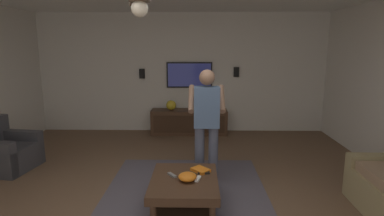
{
  "coord_description": "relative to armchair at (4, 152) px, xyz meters",
  "views": [
    {
      "loc": [
        -3.44,
        -0.35,
        1.96
      ],
      "look_at": [
        0.72,
        -0.28,
        1.13
      ],
      "focal_mm": 29.18,
      "sensor_mm": 36.0,
      "label": 1
    }
  ],
  "objects": [
    {
      "name": "area_rug",
      "position": [
        -1.03,
        -2.95,
        -0.27
      ],
      "size": [
        2.9,
        2.18,
        0.01
      ],
      "primitive_type": "cube",
      "color": "#514C56",
      "rests_on": "ground"
    },
    {
      "name": "wall_speaker_right",
      "position": [
        2.39,
        -1.84,
        1.06
      ],
      "size": [
        0.06,
        0.12,
        0.22
      ],
      "primitive_type": "cube",
      "color": "black"
    },
    {
      "name": "wall_speaker_left",
      "position": [
        2.39,
        -3.99,
        1.1
      ],
      "size": [
        0.06,
        0.12,
        0.22
      ],
      "primitive_type": "cube",
      "color": "black"
    },
    {
      "name": "wall_back_tv",
      "position": [
        2.47,
        -2.76,
        1.07
      ],
      "size": [
        0.1,
        6.73,
        2.7
      ],
      "primitive_type": "cube",
      "color": "silver",
      "rests_on": "ground"
    },
    {
      "name": "vase_round",
      "position": [
        2.12,
        -2.52,
        0.38
      ],
      "size": [
        0.22,
        0.22,
        0.22
      ],
      "primitive_type": "sphere",
      "color": "gold",
      "rests_on": "media_console"
    },
    {
      "name": "remote_black",
      "position": [
        -1.08,
        -3.19,
        0.13
      ],
      "size": [
        0.05,
        0.15,
        0.02
      ],
      "primitive_type": "cube",
      "rotation": [
        0.0,
        0.0,
        4.78
      ],
      "color": "black",
      "rests_on": "coffee_table"
    },
    {
      "name": "book",
      "position": [
        -1.0,
        -3.15,
        0.14
      ],
      "size": [
        0.27,
        0.27,
        0.04
      ],
      "primitive_type": "cube",
      "rotation": [
        0.0,
        0.0,
        3.9
      ],
      "color": "orange",
      "rests_on": "coffee_table"
    },
    {
      "name": "tv",
      "position": [
        2.37,
        -2.93,
        1.04
      ],
      "size": [
        0.05,
        1.03,
        0.58
      ],
      "rotation": [
        0.0,
        0.0,
        3.14
      ],
      "color": "black"
    },
    {
      "name": "coffee_table",
      "position": [
        -1.23,
        -2.95,
        0.02
      ],
      "size": [
        1.0,
        0.8,
        0.4
      ],
      "color": "#422B1C",
      "rests_on": "ground"
    },
    {
      "name": "remote_white",
      "position": [
        -1.26,
        -3.12,
        0.13
      ],
      "size": [
        0.16,
        0.08,
        0.02
      ],
      "primitive_type": "cube",
      "rotation": [
        0.0,
        0.0,
        6.03
      ],
      "color": "white",
      "rests_on": "coffee_table"
    },
    {
      "name": "remote_grey",
      "position": [
        -1.16,
        -2.8,
        0.13
      ],
      "size": [
        0.15,
        0.13,
        0.02
      ],
      "primitive_type": "cube",
      "rotation": [
        0.0,
        0.0,
        0.64
      ],
      "color": "slate",
      "rests_on": "coffee_table"
    },
    {
      "name": "bowl",
      "position": [
        -1.28,
        -3.0,
        0.17
      ],
      "size": [
        0.22,
        0.22,
        0.1
      ],
      "primitive_type": "ellipsoid",
      "color": "orange",
      "rests_on": "coffee_table"
    },
    {
      "name": "ground_plane",
      "position": [
        -1.28,
        -2.76,
        -0.28
      ],
      "size": [
        8.87,
        8.87,
        0.0
      ],
      "primitive_type": "plane",
      "color": "brown"
    },
    {
      "name": "ceiling_fan",
      "position": [
        -1.71,
        -2.57,
        2.09
      ],
      "size": [
        1.15,
        1.21,
        0.46
      ],
      "color": "#4C3828"
    },
    {
      "name": "media_console",
      "position": [
        2.13,
        -2.93,
        -0.0
      ],
      "size": [
        0.45,
        1.7,
        0.55
      ],
      "rotation": [
        0.0,
        0.0,
        3.14
      ],
      "color": "#422B1C",
      "rests_on": "ground"
    },
    {
      "name": "person_standing",
      "position": [
        -0.37,
        -3.24,
        0.65
      ],
      "size": [
        0.53,
        0.53,
        1.64
      ],
      "rotation": [
        0.0,
        0.0,
        -0.01
      ],
      "color": "#4C5166",
      "rests_on": "ground"
    },
    {
      "name": "armchair",
      "position": [
        0.0,
        0.0,
        0.0
      ],
      "size": [
        0.91,
        0.92,
        0.82
      ],
      "rotation": [
        0.0,
        0.0,
        -1.72
      ],
      "color": "#38383D",
      "rests_on": "ground"
    }
  ]
}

